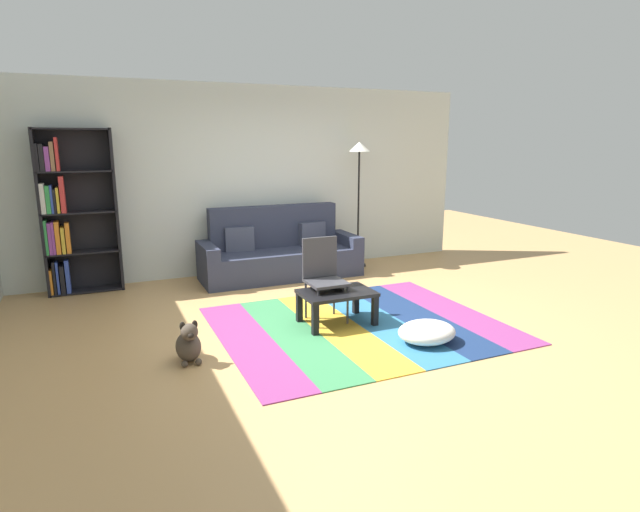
# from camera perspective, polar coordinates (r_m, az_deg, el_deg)

# --- Properties ---
(ground_plane) EXTENTS (14.00, 14.00, 0.00)m
(ground_plane) POSITION_cam_1_polar(r_m,az_deg,el_deg) (5.62, 0.71, -7.27)
(ground_plane) COLOR tan
(back_wall) EXTENTS (6.80, 0.10, 2.70)m
(back_wall) POSITION_cam_1_polar(r_m,az_deg,el_deg) (7.70, -7.22, 8.35)
(back_wall) COLOR silver
(back_wall) RESTS_ON ground_plane
(rug) EXTENTS (2.89, 2.45, 0.01)m
(rug) POSITION_cam_1_polar(r_m,az_deg,el_deg) (5.52, 4.29, -7.64)
(rug) COLOR #843370
(rug) RESTS_ON ground_plane
(couch) EXTENTS (2.26, 0.80, 1.00)m
(couch) POSITION_cam_1_polar(r_m,az_deg,el_deg) (7.40, -4.53, 0.29)
(couch) COLOR #2D3347
(couch) RESTS_ON ground_plane
(bookshelf) EXTENTS (0.90, 0.28, 2.07)m
(bookshelf) POSITION_cam_1_polar(r_m,az_deg,el_deg) (7.18, -26.07, 4.16)
(bookshelf) COLOR black
(bookshelf) RESTS_ON ground_plane
(coffee_table) EXTENTS (0.77, 0.51, 0.35)m
(coffee_table) POSITION_cam_1_polar(r_m,az_deg,el_deg) (5.45, 1.87, -4.54)
(coffee_table) COLOR black
(coffee_table) RESTS_ON rug
(pouf) EXTENTS (0.58, 0.48, 0.21)m
(pouf) POSITION_cam_1_polar(r_m,az_deg,el_deg) (5.11, 11.76, -8.26)
(pouf) COLOR white
(pouf) RESTS_ON rug
(dog) EXTENTS (0.22, 0.35, 0.40)m
(dog) POSITION_cam_1_polar(r_m,az_deg,el_deg) (4.75, -14.37, -9.46)
(dog) COLOR #473D33
(dog) RESTS_ON ground_plane
(standing_lamp) EXTENTS (0.32, 0.32, 1.90)m
(standing_lamp) POSITION_cam_1_polar(r_m,az_deg,el_deg) (7.86, 4.36, 10.22)
(standing_lamp) COLOR black
(standing_lamp) RESTS_ON ground_plane
(tv_remote) EXTENTS (0.12, 0.15, 0.02)m
(tv_remote) POSITION_cam_1_polar(r_m,az_deg,el_deg) (5.49, 1.89, -3.64)
(tv_remote) COLOR black
(tv_remote) RESTS_ON coffee_table
(folding_chair) EXTENTS (0.40, 0.40, 0.90)m
(folding_chair) POSITION_cam_1_polar(r_m,az_deg,el_deg) (5.54, 0.35, -1.79)
(folding_chair) COLOR #38383D
(folding_chair) RESTS_ON ground_plane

